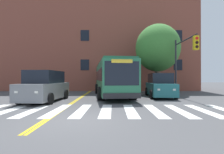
% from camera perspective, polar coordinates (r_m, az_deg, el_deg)
% --- Properties ---
extents(ground_plane, '(120.00, 120.00, 0.00)m').
position_cam_1_polar(ground_plane, '(7.32, -12.67, -13.81)').
color(ground_plane, '#4C4C4F').
extents(crosswalk, '(14.64, 4.10, 0.01)m').
position_cam_1_polar(crosswalk, '(9.39, -5.90, -10.77)').
color(crosswalk, white).
rests_on(crosswalk, ground).
extents(lane_line_yellow_inner, '(0.12, 36.00, 0.01)m').
position_cam_1_polar(lane_line_yellow_inner, '(23.41, -7.06, -4.48)').
color(lane_line_yellow_inner, gold).
rests_on(lane_line_yellow_inner, ground).
extents(lane_line_yellow_outer, '(0.12, 36.00, 0.01)m').
position_cam_1_polar(lane_line_yellow_outer, '(23.40, -6.67, -4.48)').
color(lane_line_yellow_outer, gold).
rests_on(lane_line_yellow_outer, ground).
extents(city_bus, '(3.86, 11.22, 3.19)m').
position_cam_1_polar(city_bus, '(16.81, -0.07, -0.24)').
color(city_bus, '#28704C').
rests_on(city_bus, ground).
extents(car_grey_near_lane, '(2.52, 5.22, 2.24)m').
position_cam_1_polar(car_grey_near_lane, '(13.74, -20.99, -2.98)').
color(car_grey_near_lane, slate).
rests_on(car_grey_near_lane, ground).
extents(car_teal_far_lane, '(2.47, 5.18, 2.11)m').
position_cam_1_polar(car_teal_far_lane, '(16.25, 15.33, -2.77)').
color(car_teal_far_lane, '#236B70').
rests_on(car_teal_far_lane, ground).
extents(car_tan_behind_bus, '(2.33, 4.93, 2.33)m').
position_cam_1_polar(car_tan_behind_bus, '(26.60, 0.82, -1.61)').
color(car_tan_behind_bus, tan).
rests_on(car_tan_behind_bus, ground).
extents(traffic_light_near_corner, '(0.34, 4.16, 5.28)m').
position_cam_1_polar(traffic_light_near_corner, '(15.97, 22.27, 6.43)').
color(traffic_light_near_corner, '#28282D').
rests_on(traffic_light_near_corner, ground).
extents(street_tree_curbside_large, '(4.92, 5.35, 7.60)m').
position_cam_1_polar(street_tree_curbside_large, '(20.11, 14.63, 9.06)').
color(street_tree_curbside_large, brown).
rests_on(street_tree_curbside_large, ground).
extents(building_facade, '(30.37, 6.33, 13.66)m').
position_cam_1_polar(building_facade, '(26.51, -7.85, 10.85)').
color(building_facade, brown).
rests_on(building_facade, ground).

